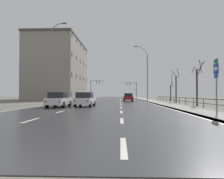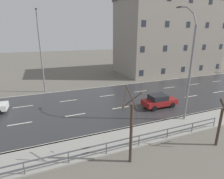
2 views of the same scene
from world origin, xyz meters
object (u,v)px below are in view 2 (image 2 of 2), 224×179
street_lamp_left_bank (41,54)px  car_mid_centre (159,101)px  brick_building (168,37)px  street_lamp_midground (189,68)px

street_lamp_left_bank → car_mid_centre: bearing=47.6°
brick_building → street_lamp_left_bank: bearing=-76.4°
car_mid_centre → street_lamp_midground: bearing=5.0°
street_lamp_left_bank → car_mid_centre: size_ratio=2.78×
street_lamp_midground → street_lamp_left_bank: 19.58m
car_mid_centre → brick_building: brick_building is taller
car_mid_centre → brick_building: bearing=139.6°
street_lamp_midground → street_lamp_left_bank: size_ratio=0.95×
street_lamp_left_bank → car_mid_centre: street_lamp_left_bank is taller
street_lamp_midground → car_mid_centre: 5.79m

